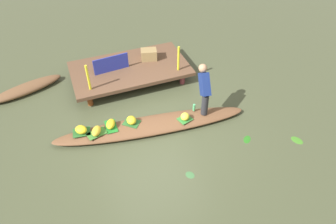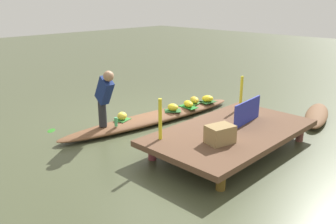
# 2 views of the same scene
# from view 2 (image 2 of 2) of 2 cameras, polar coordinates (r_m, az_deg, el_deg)

# --- Properties ---
(canal_water) EXTENTS (40.00, 40.00, 0.00)m
(canal_water) POSITION_cam_2_polar(r_m,az_deg,el_deg) (7.97, -2.22, -1.54)
(canal_water) COLOR #444931
(canal_water) RESTS_ON ground
(dock_platform) EXTENTS (3.20, 1.80, 0.39)m
(dock_platform) POSITION_cam_2_polar(r_m,az_deg,el_deg) (6.51, 10.09, -3.28)
(dock_platform) COLOR brown
(dock_platform) RESTS_ON ground
(vendor_boat) EXTENTS (4.59, 1.21, 0.19)m
(vendor_boat) POSITION_cam_2_polar(r_m,az_deg,el_deg) (7.94, -2.23, -0.90)
(vendor_boat) COLOR brown
(vendor_boat) RESTS_ON ground
(moored_boat) EXTENTS (1.97, 1.04, 0.21)m
(moored_boat) POSITION_cam_2_polar(r_m,az_deg,el_deg) (8.74, 22.76, -0.46)
(moored_boat) COLOR brown
(moored_boat) RESTS_ON ground
(leaf_mat_0) EXTENTS (0.42, 0.34, 0.01)m
(leaf_mat_0) POSITION_cam_2_polar(r_m,az_deg,el_deg) (8.85, 6.36, 1.67)
(leaf_mat_0) COLOR #275B28
(leaf_mat_0) RESTS_ON vendor_boat
(banana_bunch_0) EXTENTS (0.35, 0.36, 0.16)m
(banana_bunch_0) POSITION_cam_2_polar(r_m,az_deg,el_deg) (8.83, 6.37, 2.16)
(banana_bunch_0) COLOR yellow
(banana_bunch_0) RESTS_ON vendor_boat
(leaf_mat_1) EXTENTS (0.46, 0.45, 0.01)m
(leaf_mat_1) POSITION_cam_2_polar(r_m,az_deg,el_deg) (8.10, 0.77, 0.23)
(leaf_mat_1) COLOR #2B5F2B
(leaf_mat_1) RESTS_ON vendor_boat
(banana_bunch_1) EXTENTS (0.22, 0.26, 0.16)m
(banana_bunch_1) POSITION_cam_2_polar(r_m,az_deg,el_deg) (8.08, 0.77, 0.77)
(banana_bunch_1) COLOR gold
(banana_bunch_1) RESTS_ON vendor_boat
(leaf_mat_2) EXTENTS (0.27, 0.45, 0.01)m
(leaf_mat_2) POSITION_cam_2_polar(r_m,az_deg,el_deg) (8.40, 3.28, 0.85)
(leaf_mat_2) COLOR #207626
(leaf_mat_2) RESTS_ON vendor_boat
(banana_bunch_2) EXTENTS (0.30, 0.36, 0.15)m
(banana_bunch_2) POSITION_cam_2_polar(r_m,az_deg,el_deg) (8.38, 3.29, 1.33)
(banana_bunch_2) COLOR yellow
(banana_bunch_2) RESTS_ON vendor_boat
(leaf_mat_3) EXTENTS (0.37, 0.33, 0.01)m
(leaf_mat_3) POSITION_cam_2_polar(r_m,az_deg,el_deg) (7.57, -7.36, -1.22)
(leaf_mat_3) COLOR #337B34
(leaf_mat_3) RESTS_ON vendor_boat
(banana_bunch_3) EXTENTS (0.30, 0.30, 0.17)m
(banana_bunch_3) POSITION_cam_2_polar(r_m,az_deg,el_deg) (7.54, -7.39, -0.62)
(banana_bunch_3) COLOR yellow
(banana_bunch_3) RESTS_ON vendor_boat
(leaf_mat_4) EXTENTS (0.48, 0.34, 0.01)m
(leaf_mat_4) POSITION_cam_2_polar(r_m,az_deg,el_deg) (8.72, 4.25, 1.47)
(leaf_mat_4) COLOR #3E7930
(leaf_mat_4) RESTS_ON vendor_boat
(banana_bunch_4) EXTENTS (0.31, 0.36, 0.16)m
(banana_bunch_4) POSITION_cam_2_polar(r_m,az_deg,el_deg) (8.70, 4.26, 1.96)
(banana_bunch_4) COLOR gold
(banana_bunch_4) RESTS_ON vendor_boat
(vendor_person) EXTENTS (0.24, 0.55, 1.18)m
(vendor_person) POSITION_cam_2_polar(r_m,az_deg,el_deg) (6.96, -10.16, 2.73)
(vendor_person) COLOR #28282D
(vendor_person) RESTS_ON vendor_boat
(water_bottle) EXTENTS (0.06, 0.06, 0.18)m
(water_bottle) POSITION_cam_2_polar(r_m,az_deg,el_deg) (7.19, -8.36, -1.58)
(water_bottle) COLOR #4EB06D
(water_bottle) RESTS_ON vendor_boat
(market_banner) EXTENTS (0.96, 0.12, 0.44)m
(market_banner) POSITION_cam_2_polar(r_m,az_deg,el_deg) (6.81, 12.61, 0.04)
(market_banner) COLOR #26319B
(market_banner) RESTS_ON dock_platform
(railing_post_west) EXTENTS (0.06, 0.06, 0.70)m
(railing_post_west) POSITION_cam_2_polar(r_m,az_deg,el_deg) (7.66, 11.67, 3.08)
(railing_post_west) COLOR yellow
(railing_post_west) RESTS_ON dock_platform
(railing_post_east) EXTENTS (0.06, 0.06, 0.70)m
(railing_post_east) POSITION_cam_2_polar(r_m,az_deg,el_deg) (5.85, -1.26, -1.16)
(railing_post_east) COLOR yellow
(railing_post_east) RESTS_ON dock_platform
(produce_crate) EXTENTS (0.51, 0.42, 0.30)m
(produce_crate) POSITION_cam_2_polar(r_m,az_deg,el_deg) (5.84, 8.36, -3.54)
(produce_crate) COLOR olive
(produce_crate) RESTS_ON dock_platform
(drifting_plant_0) EXTENTS (0.29, 0.29, 0.01)m
(drifting_plant_0) POSITION_cam_2_polar(r_m,az_deg,el_deg) (7.82, -18.22, -2.83)
(drifting_plant_0) COLOR #266C1C
(drifting_plant_0) RESTS_ON ground
(drifting_plant_2) EXTENTS (0.24, 0.25, 0.01)m
(drifting_plant_2) POSITION_cam_2_polar(r_m,az_deg,el_deg) (8.95, -10.43, 0.41)
(drifting_plant_2) COLOR #3D6E3D
(drifting_plant_2) RESTS_ON ground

